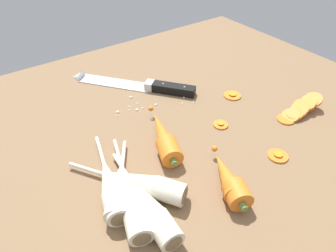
% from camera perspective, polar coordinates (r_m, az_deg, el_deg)
% --- Properties ---
extents(ground_plane, '(1.20, 0.90, 0.04)m').
position_cam_1_polar(ground_plane, '(0.69, -0.97, -1.42)').
color(ground_plane, brown).
extents(chefs_knife, '(0.24, 0.29, 0.04)m').
position_cam_1_polar(chefs_knife, '(0.82, -7.34, 7.87)').
color(chefs_knife, silver).
rests_on(chefs_knife, ground_plane).
extents(whole_carrot, '(0.09, 0.18, 0.04)m').
position_cam_1_polar(whole_carrot, '(0.61, -0.84, -2.06)').
color(whole_carrot, orange).
rests_on(whole_carrot, ground_plane).
extents(whole_carrot_second, '(0.08, 0.14, 0.04)m').
position_cam_1_polar(whole_carrot_second, '(0.54, 11.52, -9.80)').
color(whole_carrot_second, orange).
rests_on(whole_carrot_second, ground_plane).
extents(parsnip_front, '(0.15, 0.20, 0.04)m').
position_cam_1_polar(parsnip_front, '(0.53, -4.57, -10.70)').
color(parsnip_front, silver).
rests_on(parsnip_front, ground_plane).
extents(parsnip_mid_left, '(0.08, 0.21, 0.04)m').
position_cam_1_polar(parsnip_mid_left, '(0.54, -10.74, -11.04)').
color(parsnip_mid_left, silver).
rests_on(parsnip_mid_left, ground_plane).
extents(parsnip_mid_right, '(0.09, 0.23, 0.04)m').
position_cam_1_polar(parsnip_mid_right, '(0.51, -7.00, -13.31)').
color(parsnip_mid_right, silver).
rests_on(parsnip_mid_right, ground_plane).
extents(parsnip_back, '(0.05, 0.22, 0.04)m').
position_cam_1_polar(parsnip_back, '(0.50, -3.39, -15.02)').
color(parsnip_back, silver).
rests_on(parsnip_back, ground_plane).
extents(parsnip_outer, '(0.12, 0.17, 0.04)m').
position_cam_1_polar(parsnip_outer, '(0.53, -9.11, -11.36)').
color(parsnip_outer, silver).
rests_on(parsnip_outer, ground_plane).
extents(carrot_slice_stack, '(0.13, 0.05, 0.04)m').
position_cam_1_polar(carrot_slice_stack, '(0.77, 23.54, 2.98)').
color(carrot_slice_stack, orange).
rests_on(carrot_slice_stack, ground_plane).
extents(carrot_slice_stray_near, '(0.03, 0.03, 0.01)m').
position_cam_1_polar(carrot_slice_stray_near, '(0.68, 9.85, 0.35)').
color(carrot_slice_stray_near, orange).
rests_on(carrot_slice_stray_near, ground_plane).
extents(carrot_slice_stray_mid, '(0.04, 0.04, 0.01)m').
position_cam_1_polar(carrot_slice_stray_mid, '(0.79, 12.22, 5.58)').
color(carrot_slice_stray_mid, orange).
rests_on(carrot_slice_stray_mid, ground_plane).
extents(carrot_slice_stray_far, '(0.04, 0.04, 0.01)m').
position_cam_1_polar(carrot_slice_stray_far, '(0.64, 19.94, -5.17)').
color(carrot_slice_stray_far, orange).
rests_on(carrot_slice_stray_far, ground_plane).
extents(mince_crumbs, '(0.18, 0.12, 0.01)m').
position_cam_1_polar(mince_crumbs, '(0.74, -4.23, 4.36)').
color(mince_crumbs, beige).
rests_on(mince_crumbs, ground_plane).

